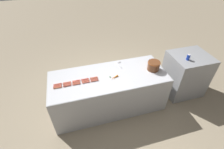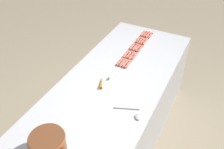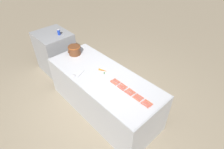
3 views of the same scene
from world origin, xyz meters
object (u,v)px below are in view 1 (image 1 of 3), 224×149
(hot_dog_7, at_px, (76,82))
(hot_dog_13, at_px, (85,81))
(serving_spoon, at_px, (119,63))
(carrot, at_px, (114,77))
(back_cabinet, at_px, (185,74))
(bean_pot, at_px, (154,65))
(hot_dog_2, at_px, (76,81))
(hot_dog_3, at_px, (85,79))
(hot_dog_10, at_px, (57,86))
(hot_dog_16, at_px, (67,86))
(hot_dog_9, at_px, (94,79))
(hot_dog_11, at_px, (67,85))
(hot_dog_18, at_px, (86,82))
(hot_dog_12, at_px, (76,83))
(hot_dog_15, at_px, (58,88))
(hot_dog_4, at_px, (94,78))
(hot_dog_8, at_px, (86,80))
(hot_dog_1, at_px, (67,82))
(hot_dog_14, at_px, (94,80))
(hot_dog_6, at_px, (67,84))
(soda_can, at_px, (188,57))
(hot_dog_19, at_px, (95,81))
(hot_dog_5, at_px, (57,85))
(hot_dog_17, at_px, (77,84))

(hot_dog_7, relative_size, hot_dog_13, 1.00)
(serving_spoon, bearing_deg, carrot, -28.81)
(back_cabinet, height_order, bean_pot, bean_pot)
(hot_dog_2, relative_size, hot_dog_3, 1.00)
(hot_dog_10, xyz_separation_m, hot_dog_16, (0.03, 0.17, 0.00))
(hot_dog_9, bearing_deg, hot_dog_11, -86.09)
(hot_dog_11, relative_size, bean_pot, 0.48)
(hot_dog_18, bearing_deg, hot_dog_7, -110.55)
(hot_dog_16, height_order, bean_pot, bean_pot)
(hot_dog_12, bearing_deg, hot_dog_15, -84.73)
(hot_dog_3, bearing_deg, hot_dog_4, 89.57)
(hot_dog_3, xyz_separation_m, hot_dog_8, (0.04, 0.01, 0.00))
(bean_pot, bearing_deg, hot_dog_9, -91.34)
(hot_dog_4, distance_m, hot_dog_7, 0.34)
(hot_dog_1, relative_size, hot_dog_14, 1.00)
(hot_dog_6, relative_size, hot_dog_18, 1.00)
(hot_dog_8, height_order, soda_can, soda_can)
(hot_dog_12, height_order, hot_dog_15, same)
(carrot, bearing_deg, hot_dog_3, -100.62)
(hot_dog_14, xyz_separation_m, hot_dog_16, (0.03, -0.51, 0.00))
(hot_dog_11, height_order, carrot, carrot)
(hot_dog_6, xyz_separation_m, hot_dog_19, (0.06, 0.51, 0.00))
(hot_dog_6, bearing_deg, hot_dog_18, 79.56)
(hot_dog_19, bearing_deg, hot_dog_5, -95.23)
(hot_dog_15, bearing_deg, hot_dog_11, 101.13)
(hot_dog_17, bearing_deg, back_cabinet, 91.43)
(hot_dog_6, bearing_deg, carrot, 85.57)
(hot_dog_6, xyz_separation_m, hot_dog_15, (0.07, -0.17, 0.00))
(back_cabinet, bearing_deg, soda_can, -61.42)
(hot_dog_1, distance_m, hot_dog_2, 0.17)
(hot_dog_8, bearing_deg, back_cabinet, 89.95)
(hot_dog_8, bearing_deg, bean_pot, 88.99)
(hot_dog_6, bearing_deg, back_cabinet, 89.95)
(hot_dog_1, distance_m, hot_dog_17, 0.19)
(hot_dog_16, relative_size, soda_can, 1.21)
(hot_dog_15, xyz_separation_m, hot_dog_19, (-0.00, 0.68, 0.00))
(hot_dog_7, xyz_separation_m, hot_dog_8, (0.00, 0.18, 0.00))
(hot_dog_1, bearing_deg, hot_dog_5, -79.38)
(hot_dog_3, distance_m, hot_dog_14, 0.19)
(hot_dog_8, height_order, hot_dog_14, same)
(hot_dog_8, distance_m, hot_dog_15, 0.52)
(hot_dog_2, xyz_separation_m, bean_pot, (0.06, 1.57, 0.09))
(hot_dog_16, bearing_deg, hot_dog_4, 100.65)
(hot_dog_14, relative_size, hot_dog_17, 1.00)
(hot_dog_5, height_order, hot_dog_8, same)
(hot_dog_12, bearing_deg, hot_dog_19, 85.00)
(hot_dog_16, bearing_deg, hot_dog_5, -109.72)
(hot_dog_11, distance_m, hot_dog_13, 0.34)
(hot_dog_2, height_order, hot_dog_6, same)
(hot_dog_5, bearing_deg, hot_dog_14, 87.33)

